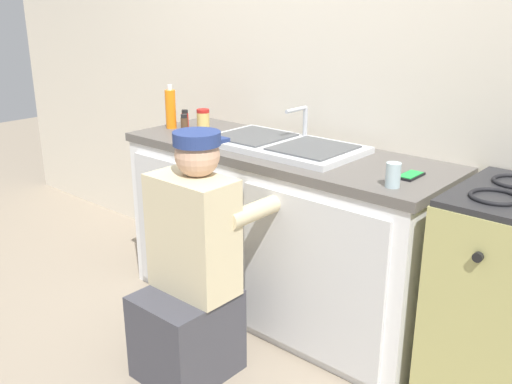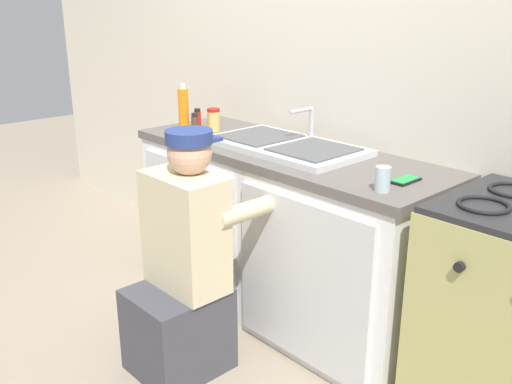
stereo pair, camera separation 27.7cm
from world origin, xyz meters
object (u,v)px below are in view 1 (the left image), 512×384
plumber_person (191,278)px  sink_double_basin (282,144)px  condiment_jar (203,121)px  cell_phone (411,175)px  spice_bottle_pepper (184,124)px  water_glass (393,175)px  spice_bottle_red (185,119)px  soap_bottle_orange (171,109)px

plumber_person → sink_double_basin: bearing=93.6°
condiment_jar → cell_phone: bearing=-1.0°
sink_double_basin → plumber_person: plumber_person is taller
spice_bottle_pepper → condiment_jar: bearing=55.9°
plumber_person → cell_phone: (0.67, 0.66, 0.45)m
condiment_jar → cell_phone: condiment_jar is taller
water_glass → condiment_jar: bearing=171.3°
spice_bottle_pepper → sink_double_basin: bearing=8.3°
cell_phone → spice_bottle_red: (-1.43, 0.03, 0.04)m
plumber_person → water_glass: plumber_person is taller
plumber_person → soap_bottle_orange: 1.17m
sink_double_basin → soap_bottle_orange: size_ratio=3.20×
spice_bottle_pepper → water_glass: size_ratio=1.05×
soap_bottle_orange → spice_bottle_pepper: size_ratio=2.38×
water_glass → plumber_person: bearing=-144.5°
condiment_jar → plumber_person: bearing=-48.1°
spice_bottle_pepper → water_glass: 1.35m
spice_bottle_pepper → spice_bottle_red: size_ratio=1.00×
spice_bottle_pepper → spice_bottle_red: same height
spice_bottle_red → sink_double_basin: bearing=-0.1°
spice_bottle_red → plumber_person: bearing=-41.8°
condiment_jar → spice_bottle_red: size_ratio=1.22×
sink_double_basin → water_glass: sink_double_basin is taller
soap_bottle_orange → spice_bottle_red: soap_bottle_orange is taller
spice_bottle_red → spice_bottle_pepper: bearing=-44.0°
soap_bottle_orange → condiment_jar: bearing=14.4°
sink_double_basin → soap_bottle_orange: 0.79m
plumber_person → spice_bottle_red: plumber_person is taller
soap_bottle_orange → condiment_jar: (0.21, 0.05, -0.05)m
condiment_jar → sink_double_basin: bearing=0.3°
sink_double_basin → spice_bottle_red: size_ratio=7.62×
condiment_jar → water_glass: condiment_jar is taller
cell_phone → sink_double_basin: bearing=177.9°
plumber_person → condiment_jar: bearing=131.9°
spice_bottle_pepper → cell_phone: bearing=2.8°
soap_bottle_orange → water_glass: (1.50, -0.14, -0.06)m
plumber_person → spice_bottle_red: 1.14m
condiment_jar → soap_bottle_orange: bearing=-165.6°
plumber_person → condiment_jar: 1.05m
plumber_person → cell_phone: 1.04m
spice_bottle_pepper → spice_bottle_red: 0.13m
condiment_jar → water_glass: 1.30m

